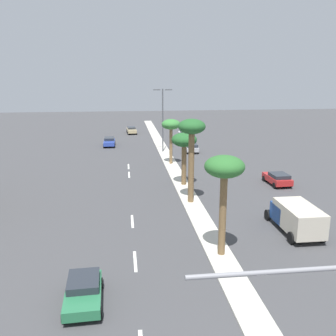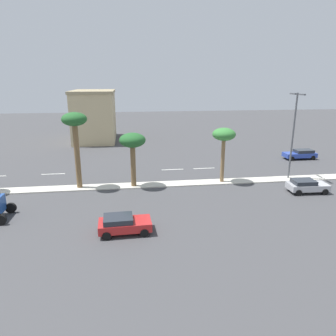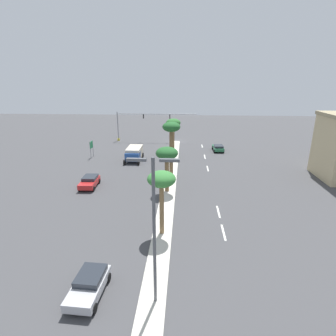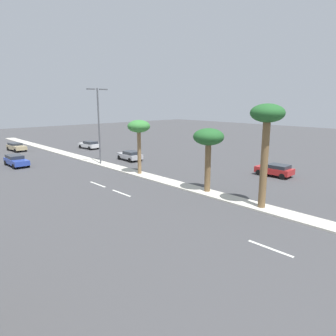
{
  "view_description": "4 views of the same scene",
  "coord_description": "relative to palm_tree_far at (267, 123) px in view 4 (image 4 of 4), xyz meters",
  "views": [
    {
      "loc": [
        -6.27,
        -10.05,
        12.07
      ],
      "look_at": [
        -2.01,
        25.15,
        2.98
      ],
      "focal_mm": 39.52,
      "sensor_mm": 36.0,
      "label": 1
    },
    {
      "loc": [
        32.14,
        28.3,
        11.24
      ],
      "look_at": [
        -0.33,
        32.64,
        1.81
      ],
      "focal_mm": 33.1,
      "sensor_mm": 36.0,
      "label": 2
    },
    {
      "loc": [
        -1.87,
        60.76,
        13.88
      ],
      "look_at": [
        -0.05,
        30.58,
        3.79
      ],
      "focal_mm": 28.94,
      "sensor_mm": 36.0,
      "label": 3
    },
    {
      "loc": [
        -21.21,
        11.02,
        8.25
      ],
      "look_at": [
        -0.81,
        33.04,
        1.77
      ],
      "focal_mm": 33.37,
      "sensor_mm": 36.0,
      "label": 4
    }
  ],
  "objects": [
    {
      "name": "palm_tree_leading",
      "position": [
        0.27,
        5.75,
        -1.79
      ],
      "size": [
        2.75,
        2.75,
        5.77
      ],
      "color": "brown",
      "rests_on": "median_curb"
    },
    {
      "name": "ground_plane",
      "position": [
        0.07,
        10.4,
        -6.63
      ],
      "size": [
        160.0,
        160.0,
        0.0
      ],
      "primitive_type": "plane",
      "color": "#424244"
    },
    {
      "name": "lane_stripe_front",
      "position": [
        -5.7,
        -3.97,
        -6.63
      ],
      "size": [
        0.2,
        2.8,
        0.01
      ],
      "primitive_type": "cube",
      "color": "silver",
      "rests_on": "ground"
    },
    {
      "name": "lane_stripe_left",
      "position": [
        -5.7,
        10.88,
        -6.63
      ],
      "size": [
        0.2,
        2.8,
        0.01
      ],
      "primitive_type": "cube",
      "color": "silver",
      "rests_on": "ground"
    },
    {
      "name": "sedan_white_mid",
      "position": [
        5.59,
        37.11,
        -5.9
      ],
      "size": [
        2.14,
        4.28,
        1.35
      ],
      "color": "silver",
      "rests_on": "ground"
    },
    {
      "name": "sedan_tan_leading",
      "position": [
        -4.58,
        43.32,
        -5.91
      ],
      "size": [
        2.12,
        4.53,
        1.32
      ],
      "color": "tan",
      "rests_on": "ground"
    },
    {
      "name": "sedan_blue_center",
      "position": [
        -8.7,
        30.18,
        -5.88
      ],
      "size": [
        1.96,
        4.6,
        1.38
      ],
      "color": "#2D47AD",
      "rests_on": "ground"
    },
    {
      "name": "street_lamp_center",
      "position": [
        -0.14,
        23.76,
        -0.82
      ],
      "size": [
        2.9,
        0.24,
        9.7
      ],
      "color": "#515459",
      "rests_on": "median_curb"
    },
    {
      "name": "median_curb",
      "position": [
        0.07,
        19.97,
        -6.57
      ],
      "size": [
        1.8,
        86.11,
        0.12
      ],
      "primitive_type": "cube",
      "color": "beige",
      "rests_on": "ground"
    },
    {
      "name": "palm_tree_far",
      "position": [
        0.0,
        0.0,
        0.0
      ],
      "size": [
        2.53,
        2.53,
        7.95
      ],
      "color": "brown",
      "rests_on": "median_curb"
    },
    {
      "name": "sedan_silver_front",
      "position": [
        4.37,
        23.31,
        -5.9
      ],
      "size": [
        2.17,
        4.04,
        1.36
      ],
      "color": "#B2B2B7",
      "rests_on": "ground"
    },
    {
      "name": "sedan_red_rear",
      "position": [
        10.69,
        4.7,
        -5.89
      ],
      "size": [
        2.18,
        4.0,
        1.37
      ],
      "color": "red",
      "rests_on": "ground"
    },
    {
      "name": "palm_tree_trailing",
      "position": [
        0.1,
        15.64,
        -1.4
      ],
      "size": [
        2.52,
        2.52,
        6.06
      ],
      "color": "olive",
      "rests_on": "median_curb"
    },
    {
      "name": "lane_stripe_rear",
      "position": [
        -5.7,
        15.05,
        -6.63
      ],
      "size": [
        0.2,
        2.8,
        0.01
      ],
      "primitive_type": "cube",
      "color": "silver",
      "rests_on": "ground"
    }
  ]
}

